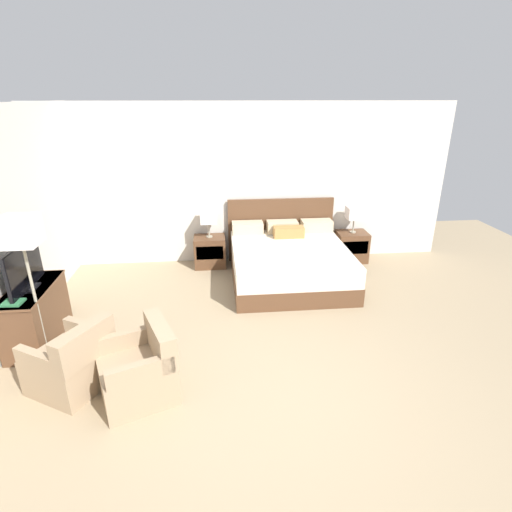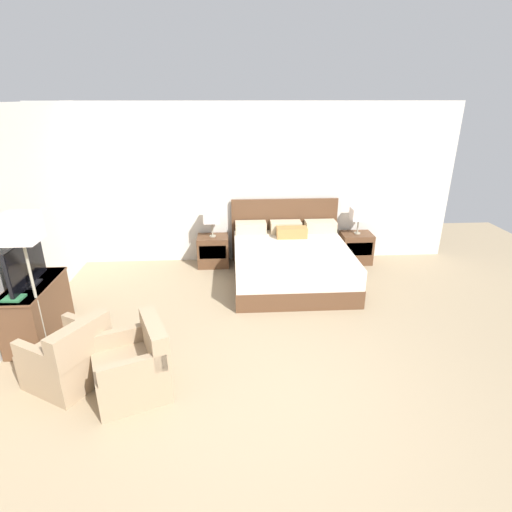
% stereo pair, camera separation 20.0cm
% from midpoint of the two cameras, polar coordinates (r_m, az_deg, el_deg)
% --- Properties ---
extents(ground_plane, '(11.68, 11.68, 0.00)m').
position_cam_midpoint_polar(ground_plane, '(4.16, 3.48, -21.05)').
color(ground_plane, '#998466').
extents(wall_back, '(7.22, 0.06, 2.76)m').
position_cam_midpoint_polar(wall_back, '(7.10, -0.01, 10.12)').
color(wall_back, beige).
rests_on(wall_back, ground).
extents(wall_left, '(0.06, 5.69, 2.76)m').
position_cam_midpoint_polar(wall_left, '(5.54, -31.60, 3.44)').
color(wall_left, beige).
rests_on(wall_left, ground).
extents(bed, '(1.90, 1.99, 1.14)m').
position_cam_midpoint_polar(bed, '(6.52, 5.88, -0.81)').
color(bed, brown).
rests_on(bed, ground).
extents(nightstand_left, '(0.54, 0.43, 0.54)m').
position_cam_midpoint_polar(nightstand_left, '(7.12, -5.32, 0.73)').
color(nightstand_left, brown).
rests_on(nightstand_left, ground).
extents(nightstand_right, '(0.54, 0.43, 0.54)m').
position_cam_midpoint_polar(nightstand_right, '(7.48, 14.80, 1.14)').
color(nightstand_right, brown).
rests_on(nightstand_right, ground).
extents(table_lamp_left, '(0.28, 0.28, 0.47)m').
position_cam_midpoint_polar(table_lamp_left, '(6.92, -5.50, 5.62)').
color(table_lamp_left, gray).
rests_on(table_lamp_left, nightstand_left).
extents(table_lamp_right, '(0.28, 0.28, 0.47)m').
position_cam_midpoint_polar(table_lamp_right, '(7.29, 15.27, 5.79)').
color(table_lamp_right, gray).
rests_on(table_lamp_right, nightstand_right).
extents(dresser, '(0.46, 1.06, 0.73)m').
position_cam_midpoint_polar(dresser, '(5.60, -27.94, -6.88)').
color(dresser, brown).
rests_on(dresser, ground).
extents(tv, '(0.18, 0.84, 0.55)m').
position_cam_midpoint_polar(tv, '(5.35, -29.10, -1.07)').
color(tv, black).
rests_on(tv, dresser).
extents(book_red_cover, '(0.22, 0.19, 0.03)m').
position_cam_midpoint_polar(book_red_cover, '(5.16, -30.36, -5.23)').
color(book_red_cover, '#2D7042').
rests_on(book_red_cover, dresser).
extents(armchair_by_window, '(0.94, 0.93, 0.76)m').
position_cam_midpoint_polar(armchair_by_window, '(4.67, -24.00, -13.27)').
color(armchair_by_window, '#9E8466').
rests_on(armchair_by_window, ground).
extents(armchair_companion, '(0.89, 0.89, 0.76)m').
position_cam_midpoint_polar(armchair_companion, '(4.33, -15.66, -15.08)').
color(armchair_companion, '#9E8466').
rests_on(armchair_companion, ground).
extents(floor_lamp, '(0.35, 0.35, 1.69)m').
position_cam_midpoint_polar(floor_lamp, '(4.84, -29.43, 2.34)').
color(floor_lamp, gray).
rests_on(floor_lamp, ground).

